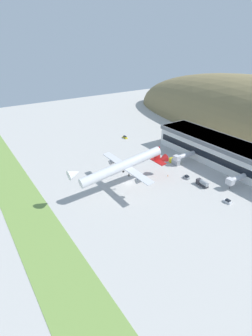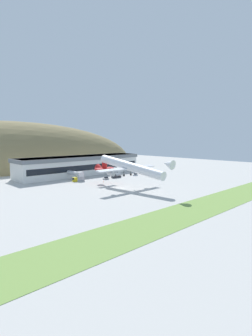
{
  "view_description": "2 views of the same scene",
  "coord_description": "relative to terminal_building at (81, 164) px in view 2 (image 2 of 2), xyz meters",
  "views": [
    {
      "loc": [
        91.82,
        -62.65,
        64.92
      ],
      "look_at": [
        4.98,
        -4.95,
        11.89
      ],
      "focal_mm": 28.0,
      "sensor_mm": 36.0,
      "label": 1
    },
    {
      "loc": [
        -89.62,
        -97.43,
        25.84
      ],
      "look_at": [
        2.03,
        -1.39,
        10.44
      ],
      "focal_mm": 28.0,
      "sensor_mm": 36.0,
      "label": 2
    }
  ],
  "objects": [
    {
      "name": "ground_plane",
      "position": [
        -14.17,
        -56.89,
        -7.41
      ],
      "size": [
        390.02,
        390.02,
        0.0
      ],
      "primitive_type": "plane",
      "color": "#B7B5AF"
    },
    {
      "name": "grass_strip_foreground",
      "position": [
        -14.17,
        -104.8,
        -7.37
      ],
      "size": [
        351.02,
        17.51,
        0.08
      ],
      "primitive_type": "cube",
      "color": "#759947",
      "rests_on": "ground_plane"
    },
    {
      "name": "hill_backdrop",
      "position": [
        -25.47,
        67.63,
        -7.41
      ],
      "size": [
        263.34,
        80.99,
        78.86
      ],
      "primitive_type": "ellipsoid",
      "color": "olive",
      "rests_on": "ground_plane"
    },
    {
      "name": "terminal_building",
      "position": [
        0.0,
        0.0,
        0.0
      ],
      "size": [
        92.14,
        20.77,
        13.08
      ],
      "color": "white",
      "rests_on": "ground_plane"
    },
    {
      "name": "jetway_0",
      "position": [
        -16.55,
        -17.98,
        -3.41
      ],
      "size": [
        3.38,
        14.69,
        5.43
      ],
      "color": "silver",
      "rests_on": "ground_plane"
    },
    {
      "name": "jetway_1",
      "position": [
        16.37,
        -16.54,
        -3.42
      ],
      "size": [
        3.38,
        12.0,
        5.43
      ],
      "color": "silver",
      "rests_on": "ground_plane"
    },
    {
      "name": "cargo_airplane",
      "position": [
        -12.46,
        -60.73,
        3.87
      ],
      "size": [
        37.54,
        53.04,
        10.97
      ],
      "color": "silver"
    },
    {
      "name": "service_car_0",
      "position": [
        23.26,
        -30.5,
        -6.78
      ],
      "size": [
        3.65,
        1.62,
        1.52
      ],
      "color": "silver",
      "rests_on": "ground_plane"
    },
    {
      "name": "service_car_2",
      "position": [
        -2.04,
        -29.69,
        -6.73
      ],
      "size": [
        3.7,
        1.9,
        1.63
      ],
      "color": "#999EA3",
      "rests_on": "ground_plane"
    },
    {
      "name": "service_car_3",
      "position": [
        39.26,
        -27.78,
        -6.81
      ],
      "size": [
        4.21,
        2.03,
        1.44
      ],
      "color": "#264C99",
      "rests_on": "ground_plane"
    },
    {
      "name": "fuel_truck",
      "position": [
        -17.78,
        -23.23,
        -5.85
      ],
      "size": [
        7.16,
        2.49,
        3.31
      ],
      "color": "gold",
      "rests_on": "ground_plane"
    },
    {
      "name": "box_truck",
      "position": [
        7.38,
        -28.75,
        -5.94
      ],
      "size": [
        6.66,
        2.6,
        3.07
      ],
      "color": "#333338",
      "rests_on": "ground_plane"
    },
    {
      "name": "traffic_cone_0",
      "position": [
        -9.1,
        -35.97,
        -7.13
      ],
      "size": [
        0.52,
        0.52,
        0.58
      ],
      "color": "orange",
      "rests_on": "ground_plane"
    }
  ]
}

